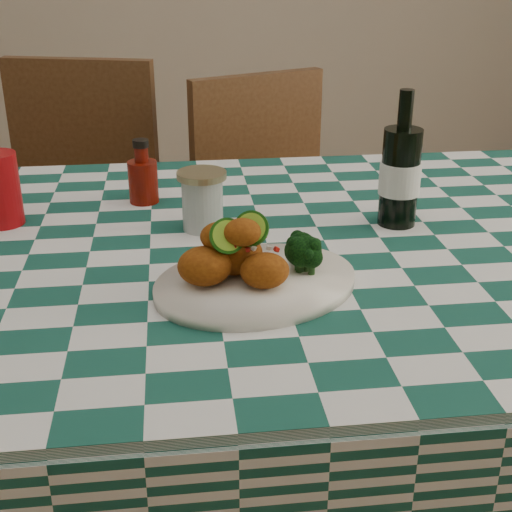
{
  "coord_description": "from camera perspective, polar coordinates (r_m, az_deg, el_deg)",
  "views": [
    {
      "loc": [
        -0.06,
        -1.15,
        1.28
      ],
      "look_at": [
        0.06,
        -0.17,
        0.84
      ],
      "focal_mm": 50.0,
      "sensor_mm": 36.0,
      "label": 1
    }
  ],
  "objects": [
    {
      "name": "fried_chicken_pile",
      "position": [
        1.07,
        -1.15,
        0.54
      ],
      "size": [
        0.15,
        0.11,
        0.1
      ],
      "primitive_type": null,
      "color": "#90440D",
      "rests_on": "plate"
    },
    {
      "name": "wooden_chair_left",
      "position": [
        2.1,
        -14.84,
        1.02
      ],
      "size": [
        0.54,
        0.56,
        0.97
      ],
      "primitive_type": null,
      "rotation": [
        0.0,
        0.0,
        -0.25
      ],
      "color": "#472814",
      "rests_on": "ground"
    },
    {
      "name": "beer_bottle",
      "position": [
        1.33,
        11.55,
        7.6
      ],
      "size": [
        0.08,
        0.08,
        0.25
      ],
      "primitive_type": null,
      "rotation": [
        0.0,
        0.0,
        -0.06
      ],
      "color": "black",
      "rests_on": "dining_table"
    },
    {
      "name": "dining_table",
      "position": [
        1.45,
        -3.35,
        -13.55
      ],
      "size": [
        1.66,
        1.06,
        0.79
      ],
      "primitive_type": null,
      "color": "#164E41",
      "rests_on": "ground"
    },
    {
      "name": "mason_jar",
      "position": [
        1.31,
        -4.31,
        4.44
      ],
      "size": [
        0.11,
        0.11,
        0.11
      ],
      "primitive_type": null,
      "rotation": [
        0.0,
        0.0,
        -0.33
      ],
      "color": "#B2BCBA",
      "rests_on": "dining_table"
    },
    {
      "name": "broccoli_side",
      "position": [
        1.1,
        3.97,
        -0.0
      ],
      "size": [
        0.07,
        0.07,
        0.05
      ],
      "primitive_type": null,
      "color": "black",
      "rests_on": "plate"
    },
    {
      "name": "ketchup_bottle",
      "position": [
        1.46,
        -9.07,
        6.72
      ],
      "size": [
        0.08,
        0.08,
        0.13
      ],
      "primitive_type": null,
      "rotation": [
        0.0,
        0.0,
        0.43
      ],
      "color": "#620D04",
      "rests_on": "dining_table"
    },
    {
      "name": "plate",
      "position": [
        1.09,
        -0.0,
        -2.2
      ],
      "size": [
        0.39,
        0.35,
        0.02
      ],
      "primitive_type": null,
      "rotation": [
        0.0,
        0.0,
        0.37
      ],
      "color": "white",
      "rests_on": "dining_table"
    },
    {
      "name": "wooden_chair_right",
      "position": [
        2.06,
        2.64,
        0.82
      ],
      "size": [
        0.55,
        0.57,
        0.92
      ],
      "primitive_type": null,
      "rotation": [
        0.0,
        0.0,
        0.38
      ],
      "color": "#472814",
      "rests_on": "ground"
    }
  ]
}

